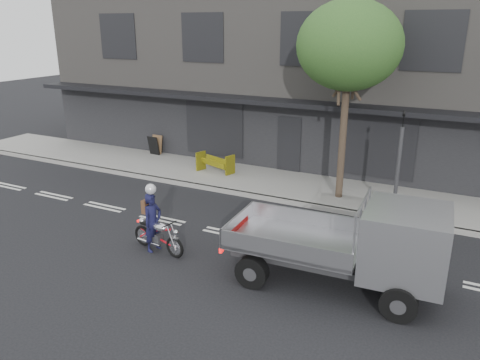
% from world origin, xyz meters
% --- Properties ---
extents(ground, '(80.00, 80.00, 0.00)m').
position_xyz_m(ground, '(0.00, 0.00, 0.00)').
color(ground, black).
rests_on(ground, ground).
extents(sidewalk, '(32.00, 3.20, 0.15)m').
position_xyz_m(sidewalk, '(0.00, 4.70, 0.07)').
color(sidewalk, gray).
rests_on(sidewalk, ground).
extents(kerb, '(32.00, 0.20, 0.15)m').
position_xyz_m(kerb, '(0.00, 3.10, 0.07)').
color(kerb, gray).
rests_on(kerb, ground).
extents(building_main, '(26.00, 10.00, 8.00)m').
position_xyz_m(building_main, '(0.00, 11.30, 4.00)').
color(building_main, slate).
rests_on(building_main, ground).
extents(street_tree, '(3.40, 3.40, 6.74)m').
position_xyz_m(street_tree, '(2.20, 4.20, 5.28)').
color(street_tree, '#382B21').
rests_on(street_tree, ground).
extents(traffic_light_pole, '(0.12, 0.12, 3.50)m').
position_xyz_m(traffic_light_pole, '(4.20, 3.35, 1.65)').
color(traffic_light_pole, '#2D2D30').
rests_on(traffic_light_pole, ground).
extents(motorcycle, '(1.83, 0.55, 0.95)m').
position_xyz_m(motorcycle, '(-1.20, -1.84, 0.49)').
color(motorcycle, black).
rests_on(motorcycle, ground).
extents(rider, '(0.49, 0.66, 1.65)m').
position_xyz_m(rider, '(-1.35, -1.84, 0.83)').
color(rider, '#141437').
rests_on(rider, ground).
extents(flatbed_ute, '(5.02, 2.26, 2.28)m').
position_xyz_m(flatbed_ute, '(4.65, -1.34, 1.30)').
color(flatbed_ute, black).
rests_on(flatbed_ute, ground).
extents(construction_barrier, '(1.59, 1.07, 0.83)m').
position_xyz_m(construction_barrier, '(-3.11, 4.52, 0.56)').
color(construction_barrier, yellow).
rests_on(construction_barrier, sidewalk).
extents(sandwich_board, '(0.57, 0.40, 0.88)m').
position_xyz_m(sandwich_board, '(-6.98, 5.78, 0.59)').
color(sandwich_board, black).
rests_on(sandwich_board, sidewalk).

